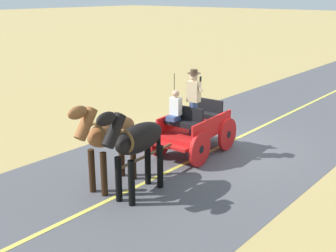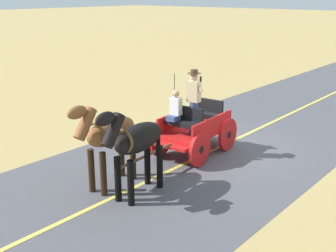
{
  "view_description": "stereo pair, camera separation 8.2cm",
  "coord_description": "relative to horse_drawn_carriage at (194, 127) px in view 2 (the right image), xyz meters",
  "views": [
    {
      "loc": [
        -6.63,
        10.48,
        4.49
      ],
      "look_at": [
        0.31,
        2.12,
        1.1
      ],
      "focal_mm": 46.21,
      "sensor_mm": 36.0,
      "label": 1
    },
    {
      "loc": [
        -6.69,
        10.43,
        4.49
      ],
      "look_at": [
        0.31,
        2.12,
        1.1
      ],
      "focal_mm": 46.21,
      "sensor_mm": 36.0,
      "label": 2
    }
  ],
  "objects": [
    {
      "name": "horse_near_side",
      "position": [
        -0.63,
        2.99,
        0.51
      ],
      "size": [
        0.72,
        2.14,
        2.21
      ],
      "color": "black",
      "rests_on": "ground"
    },
    {
      "name": "road_surface",
      "position": [
        -0.3,
        -1.01,
        -0.81
      ],
      "size": [
        6.46,
        160.0,
        0.01
      ],
      "primitive_type": "cube",
      "color": "#4C4C51",
      "rests_on": "ground"
    },
    {
      "name": "ground_plane",
      "position": [
        -0.3,
        -1.01,
        -0.82
      ],
      "size": [
        200.0,
        200.0,
        0.0
      ],
      "primitive_type": "plane",
      "color": "tan"
    },
    {
      "name": "horse_off_side",
      "position": [
        0.19,
        3.05,
        0.51
      ],
      "size": [
        0.74,
        2.14,
        2.21
      ],
      "color": "brown",
      "rests_on": "ground"
    },
    {
      "name": "horse_drawn_carriage",
      "position": [
        0.0,
        0.0,
        0.0
      ],
      "size": [
        1.58,
        4.52,
        2.5
      ],
      "color": "red",
      "rests_on": "ground"
    },
    {
      "name": "road_centre_stripe",
      "position": [
        -0.3,
        -1.01,
        -0.81
      ],
      "size": [
        0.12,
        160.0,
        0.0
      ],
      "primitive_type": "cube",
      "color": "#DBCC4C",
      "rests_on": "road_surface"
    }
  ]
}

